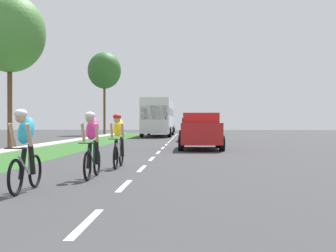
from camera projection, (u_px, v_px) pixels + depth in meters
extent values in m
plane|color=#38383A|center=(160.00, 151.00, 21.15)|extent=(120.00, 120.00, 0.00)
cube|color=#2D6026|center=(55.00, 150.00, 21.38)|extent=(2.97, 70.00, 0.01)
cube|color=#B2ADA3|center=(12.00, 150.00, 21.48)|extent=(1.23, 70.00, 0.10)
cube|color=white|center=(86.00, 223.00, 5.92)|extent=(0.12, 1.80, 0.01)
cube|color=white|center=(124.00, 186.00, 9.41)|extent=(0.12, 1.80, 0.01)
cube|color=white|center=(142.00, 168.00, 12.91)|extent=(0.12, 1.80, 0.01)
cube|color=white|center=(152.00, 159.00, 16.41)|extent=(0.12, 1.80, 0.01)
cube|color=white|center=(158.00, 152.00, 19.90)|extent=(0.12, 1.80, 0.01)
cube|color=white|center=(163.00, 148.00, 23.40)|extent=(0.12, 1.80, 0.01)
cube|color=white|center=(166.00, 145.00, 26.89)|extent=(0.12, 1.80, 0.01)
cube|color=white|center=(169.00, 142.00, 30.39)|extent=(0.12, 1.80, 0.01)
cube|color=white|center=(171.00, 140.00, 33.89)|extent=(0.12, 1.80, 0.01)
cube|color=white|center=(173.00, 138.00, 37.38)|extent=(0.12, 1.80, 0.01)
cube|color=white|center=(174.00, 137.00, 40.88)|extent=(0.12, 1.80, 0.01)
cube|color=white|center=(175.00, 136.00, 44.38)|extent=(0.12, 1.80, 0.01)
cube|color=white|center=(176.00, 135.00, 47.87)|extent=(0.12, 1.80, 0.01)
cube|color=white|center=(177.00, 134.00, 51.37)|extent=(0.12, 1.80, 0.01)
torus|color=black|center=(35.00, 171.00, 9.13)|extent=(0.06, 0.68, 0.68)
torus|color=black|center=(15.00, 177.00, 8.09)|extent=(0.06, 0.68, 0.68)
cylinder|color=#A5A8AD|center=(24.00, 165.00, 8.50)|extent=(0.04, 0.59, 0.43)
cylinder|color=#A5A8AD|center=(29.00, 159.00, 8.78)|extent=(0.04, 0.04, 0.55)
cylinder|color=#A5A8AD|center=(25.00, 148.00, 8.55)|extent=(0.03, 0.55, 0.03)
cylinder|color=black|center=(16.00, 148.00, 8.10)|extent=(0.42, 0.02, 0.02)
ellipsoid|color=#26A5CC|center=(26.00, 130.00, 8.62)|extent=(0.30, 0.54, 0.63)
sphere|color=tan|center=(21.00, 118.00, 8.34)|extent=(0.20, 0.20, 0.20)
ellipsoid|color=white|center=(21.00, 113.00, 8.34)|extent=(0.24, 0.28, 0.16)
cylinder|color=tan|center=(12.00, 135.00, 8.35)|extent=(0.07, 0.26, 0.45)
cylinder|color=tan|center=(29.00, 135.00, 8.33)|extent=(0.07, 0.26, 0.45)
cylinder|color=black|center=(23.00, 164.00, 8.71)|extent=(0.10, 0.30, 0.60)
cylinder|color=black|center=(32.00, 159.00, 8.65)|extent=(0.10, 0.25, 0.61)
torus|color=black|center=(97.00, 162.00, 11.21)|extent=(0.06, 0.68, 0.68)
torus|color=black|center=(87.00, 166.00, 10.17)|extent=(0.06, 0.68, 0.68)
cylinder|color=#194C2D|center=(91.00, 157.00, 10.59)|extent=(0.04, 0.59, 0.43)
cylinder|color=#194C2D|center=(94.00, 152.00, 10.86)|extent=(0.04, 0.04, 0.55)
cylinder|color=#194C2D|center=(92.00, 143.00, 10.63)|extent=(0.03, 0.55, 0.03)
cylinder|color=black|center=(88.00, 143.00, 10.18)|extent=(0.42, 0.02, 0.02)
ellipsoid|color=#CC2D8C|center=(92.00, 129.00, 10.70)|extent=(0.30, 0.54, 0.63)
sphere|color=tan|center=(90.00, 119.00, 10.42)|extent=(0.20, 0.20, 0.20)
ellipsoid|color=white|center=(90.00, 115.00, 10.42)|extent=(0.24, 0.28, 0.16)
cylinder|color=tan|center=(83.00, 132.00, 10.43)|extent=(0.07, 0.26, 0.45)
cylinder|color=tan|center=(97.00, 132.00, 10.41)|extent=(0.07, 0.26, 0.45)
cylinder|color=black|center=(89.00, 156.00, 10.79)|extent=(0.10, 0.30, 0.60)
cylinder|color=black|center=(97.00, 152.00, 10.73)|extent=(0.10, 0.25, 0.61)
torus|color=black|center=(121.00, 155.00, 13.70)|extent=(0.06, 0.68, 0.68)
torus|color=black|center=(116.00, 158.00, 12.66)|extent=(0.06, 0.68, 0.68)
cylinder|color=silver|center=(118.00, 150.00, 13.08)|extent=(0.04, 0.59, 0.43)
cylinder|color=silver|center=(119.00, 146.00, 13.36)|extent=(0.04, 0.04, 0.55)
cylinder|color=silver|center=(118.00, 139.00, 13.13)|extent=(0.03, 0.55, 0.03)
cylinder|color=black|center=(116.00, 139.00, 12.68)|extent=(0.42, 0.02, 0.02)
ellipsoid|color=yellow|center=(119.00, 128.00, 13.19)|extent=(0.30, 0.54, 0.63)
sphere|color=tan|center=(117.00, 119.00, 12.91)|extent=(0.20, 0.20, 0.20)
ellipsoid|color=red|center=(117.00, 117.00, 12.91)|extent=(0.24, 0.28, 0.16)
cylinder|color=tan|center=(112.00, 130.00, 12.92)|extent=(0.07, 0.26, 0.45)
cylinder|color=tan|center=(123.00, 130.00, 12.91)|extent=(0.07, 0.26, 0.45)
cylinder|color=black|center=(116.00, 150.00, 13.28)|extent=(0.10, 0.30, 0.60)
cylinder|color=black|center=(122.00, 147.00, 13.22)|extent=(0.10, 0.25, 0.61)
cube|color=red|center=(201.00, 133.00, 22.24)|extent=(1.90, 4.70, 1.00)
cube|color=red|center=(201.00, 118.00, 22.44)|extent=(1.71, 2.91, 0.52)
cube|color=#1E2833|center=(201.00, 121.00, 21.18)|extent=(1.56, 0.08, 0.44)
cylinder|color=black|center=(181.00, 143.00, 20.88)|extent=(0.25, 0.72, 0.72)
cylinder|color=black|center=(222.00, 143.00, 20.80)|extent=(0.25, 0.72, 0.72)
cylinder|color=black|center=(182.00, 141.00, 23.70)|extent=(0.25, 0.72, 0.72)
cylinder|color=black|center=(218.00, 141.00, 23.61)|extent=(0.25, 0.72, 0.72)
cube|color=black|center=(195.00, 131.00, 32.82)|extent=(1.96, 5.10, 0.76)
cube|color=black|center=(195.00, 123.00, 32.05)|extent=(1.80, 1.78, 0.64)
cube|color=#1E2833|center=(195.00, 123.00, 31.33)|extent=(1.67, 0.08, 0.52)
cube|color=black|center=(183.00, 127.00, 33.87)|extent=(0.08, 2.81, 0.40)
cube|color=black|center=(207.00, 127.00, 33.79)|extent=(0.08, 2.81, 0.40)
cube|color=black|center=(194.00, 126.00, 35.32)|extent=(1.80, 0.08, 0.40)
cylinder|color=black|center=(181.00, 136.00, 31.34)|extent=(0.26, 0.76, 0.76)
cylinder|color=black|center=(209.00, 136.00, 31.24)|extent=(0.26, 0.76, 0.76)
cylinder|color=black|center=(182.00, 135.00, 34.39)|extent=(0.26, 0.76, 0.76)
cylinder|color=black|center=(207.00, 135.00, 34.30)|extent=(0.26, 0.76, 0.76)
cube|color=silver|center=(159.00, 116.00, 43.72)|extent=(2.50, 11.60, 3.10)
cube|color=#1E2833|center=(159.00, 112.00, 43.72)|extent=(2.52, 10.67, 0.64)
cube|color=#1E2833|center=(154.00, 112.00, 37.96)|extent=(2.25, 0.06, 1.20)
cylinder|color=black|center=(142.00, 132.00, 40.03)|extent=(0.28, 0.96, 0.96)
cylinder|color=black|center=(170.00, 132.00, 39.91)|extent=(0.28, 0.96, 0.96)
cylinder|color=black|center=(149.00, 131.00, 46.98)|extent=(0.28, 0.96, 0.96)
cylinder|color=black|center=(173.00, 131.00, 46.86)|extent=(0.28, 0.96, 0.96)
cube|color=#194C2D|center=(167.00, 128.00, 60.91)|extent=(1.76, 4.30, 0.76)
cube|color=#194C2D|center=(167.00, 123.00, 61.05)|extent=(1.55, 2.24, 0.52)
cube|color=#1E2833|center=(167.00, 123.00, 60.09)|extent=(1.44, 0.08, 0.44)
cylinder|color=black|center=(160.00, 130.00, 59.62)|extent=(0.22, 0.64, 0.64)
cylinder|color=black|center=(173.00, 130.00, 59.54)|extent=(0.22, 0.64, 0.64)
cylinder|color=black|center=(161.00, 130.00, 62.28)|extent=(0.22, 0.64, 0.64)
cylinder|color=black|center=(174.00, 130.00, 62.20)|extent=(0.22, 0.64, 0.64)
cylinder|color=brown|center=(10.00, 105.00, 22.50)|extent=(0.24, 0.24, 4.39)
ellipsoid|color=#478438|center=(10.00, 33.00, 22.47)|extent=(3.56, 3.56, 3.91)
cylinder|color=brown|center=(104.00, 109.00, 47.78)|extent=(0.24, 0.24, 5.47)
ellipsoid|color=#2D6026|center=(104.00, 70.00, 47.75)|extent=(3.53, 3.53, 3.88)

